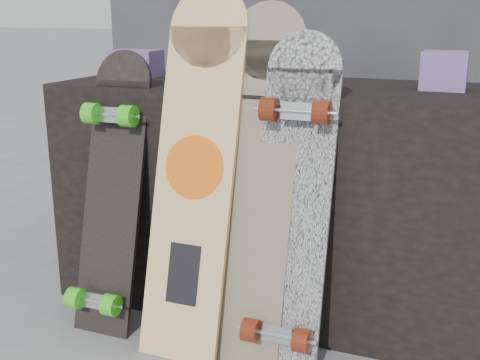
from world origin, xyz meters
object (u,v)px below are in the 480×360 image
at_px(longboard_geisha, 196,162).
at_px(skateboard_dark, 111,189).
at_px(longboard_celtic, 257,174).
at_px(vendor_table, 287,196).
at_px(longboard_cascadia, 292,200).

height_order(longboard_geisha, skateboard_dark, longboard_geisha).
bearing_deg(longboard_geisha, longboard_celtic, 6.25).
distance_m(longboard_geisha, skateboard_dark, 0.33).
relative_size(longboard_geisha, skateboard_dark, 1.22).
height_order(vendor_table, longboard_cascadia, longboard_cascadia).
relative_size(vendor_table, longboard_cascadia, 1.61).
height_order(vendor_table, skateboard_dark, skateboard_dark).
relative_size(longboard_geisha, longboard_cascadia, 1.13).
distance_m(longboard_celtic, skateboard_dark, 0.51).
height_order(vendor_table, longboard_celtic, longboard_celtic).
relative_size(longboard_celtic, skateboard_dark, 1.17).
distance_m(vendor_table, skateboard_dark, 0.62).
relative_size(longboard_cascadia, skateboard_dark, 1.08).
height_order(longboard_celtic, skateboard_dark, longboard_celtic).
bearing_deg(longboard_celtic, skateboard_dark, -176.86).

